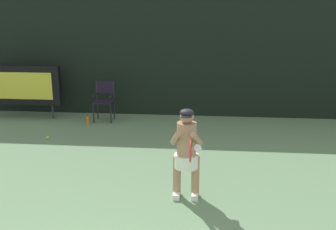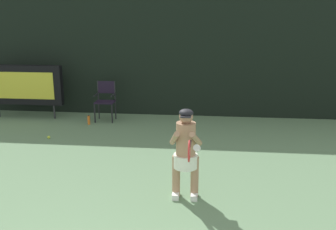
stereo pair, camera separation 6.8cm
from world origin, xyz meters
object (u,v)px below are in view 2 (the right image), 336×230
scoreboard (24,85)px  tennis_player (186,150)px  tennis_ball_loose (49,137)px  water_bottle (89,120)px  tennis_racket (189,151)px  umpire_chair (105,99)px

scoreboard → tennis_player: (4.80, -4.36, -0.14)m
scoreboard → tennis_player: bearing=-42.2°
scoreboard → tennis_ball_loose: scoreboard is taller
water_bottle → tennis_racket: tennis_racket is taller
water_bottle → tennis_racket: (2.92, -4.55, 0.93)m
tennis_racket → scoreboard: bearing=128.3°
umpire_chair → tennis_ball_loose: 2.05m
scoreboard → tennis_ball_loose: 2.39m
tennis_player → scoreboard: bearing=137.8°
tennis_player → tennis_racket: (0.09, -0.68, 0.25)m
umpire_chair → tennis_ball_loose: bearing=-119.0°
umpire_chair → tennis_racket: size_ratio=1.79×
umpire_chair → tennis_player: bearing=-60.3°
water_bottle → tennis_ball_loose: size_ratio=3.90×
umpire_chair → tennis_player: tennis_player is taller
umpire_chair → tennis_ball_loose: (-0.95, -1.72, -0.58)m
water_bottle → tennis_player: tennis_player is taller
tennis_racket → tennis_ball_loose: bearing=131.0°
tennis_player → tennis_ball_loose: (-3.43, 2.62, -0.77)m
tennis_racket → tennis_ball_loose: (-3.52, 3.30, -1.02)m
umpire_chair → water_bottle: bearing=-127.5°
water_bottle → tennis_ball_loose: bearing=-115.4°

